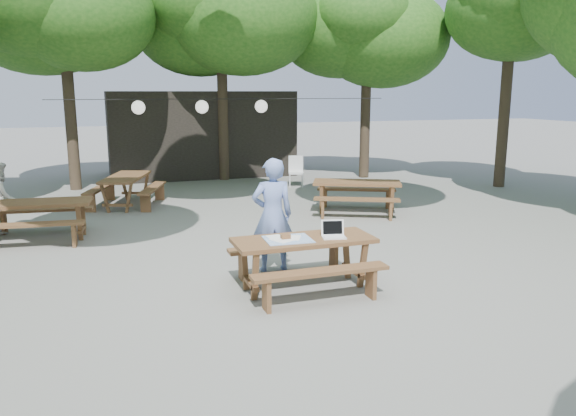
% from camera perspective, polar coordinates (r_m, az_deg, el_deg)
% --- Properties ---
extents(ground, '(80.00, 80.00, 0.00)m').
position_cam_1_polar(ground, '(9.56, -0.70, -5.23)').
color(ground, slate).
rests_on(ground, ground).
extents(pavilion, '(6.00, 3.00, 2.80)m').
position_cam_1_polar(pavilion, '(19.53, -8.97, 7.53)').
color(pavilion, black).
rests_on(pavilion, ground).
extents(main_picnic_table, '(2.00, 1.58, 0.75)m').
position_cam_1_polar(main_picnic_table, '(8.08, 1.60, -5.56)').
color(main_picnic_table, '#55381E').
rests_on(main_picnic_table, ground).
extents(picnic_table_nw, '(2.07, 1.77, 0.75)m').
position_cam_1_polar(picnic_table_nw, '(11.72, -24.15, -1.13)').
color(picnic_table_nw, '#55381E').
rests_on(picnic_table_nw, ground).
extents(picnic_table_ne, '(2.39, 2.24, 0.75)m').
position_cam_1_polar(picnic_table_ne, '(13.17, 6.98, 1.15)').
color(picnic_table_ne, '#55381E').
rests_on(picnic_table_ne, ground).
extents(picnic_table_far_w, '(2.10, 2.30, 0.75)m').
position_cam_1_polar(picnic_table_far_w, '(14.46, -16.10, 1.72)').
color(picnic_table_far_w, '#55381E').
rests_on(picnic_table_far_w, ground).
extents(woman, '(0.69, 0.48, 1.80)m').
position_cam_1_polar(woman, '(8.78, -1.59, -0.72)').
color(woman, '#718ACE').
rests_on(woman, ground).
extents(second_person, '(0.59, 0.73, 1.43)m').
position_cam_1_polar(second_person, '(12.61, -27.09, 0.99)').
color(second_person, beige).
rests_on(second_person, ground).
extents(plastic_chair, '(0.55, 0.55, 0.90)m').
position_cam_1_polar(plastic_chair, '(16.86, 0.82, 3.11)').
color(plastic_chair, silver).
rests_on(plastic_chair, ground).
extents(laptop, '(0.38, 0.32, 0.24)m').
position_cam_1_polar(laptop, '(8.06, 4.62, -2.53)').
color(laptop, white).
rests_on(laptop, main_picnic_table).
extents(tabletop_clutter, '(0.68, 0.59, 0.08)m').
position_cam_1_polar(tabletop_clutter, '(7.91, -0.09, -3.13)').
color(tabletop_clutter, '#3774BE').
rests_on(tabletop_clutter, main_picnic_table).
extents(paper_lanterns, '(9.00, 0.34, 0.38)m').
position_cam_1_polar(paper_lanterns, '(14.93, -8.69, 10.13)').
color(paper_lanterns, black).
rests_on(paper_lanterns, ground).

